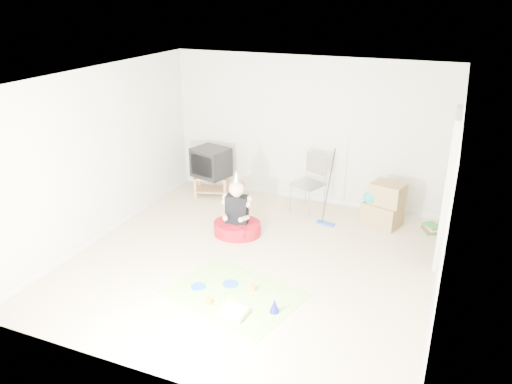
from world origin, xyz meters
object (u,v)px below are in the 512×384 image
at_px(seated_woman, 237,221).
at_px(folding_chair, 308,184).
at_px(crt_tv, 211,162).
at_px(birthday_cake, 234,312).
at_px(cardboard_boxes, 384,205).
at_px(tv_stand, 212,184).

bearing_deg(seated_woman, folding_chair, 59.49).
bearing_deg(crt_tv, folding_chair, 15.42).
bearing_deg(crt_tv, birthday_cake, -43.39).
bearing_deg(folding_chair, birthday_cake, -88.55).
relative_size(crt_tv, seated_woman, 0.58).
relative_size(folding_chair, cardboard_boxes, 1.42).
bearing_deg(cardboard_boxes, birthday_cake, -111.01).
bearing_deg(cardboard_boxes, tv_stand, 179.00).
relative_size(tv_stand, crt_tv, 1.13).
height_order(tv_stand, cardboard_boxes, cardboard_boxes).
height_order(cardboard_boxes, birthday_cake, cardboard_boxes).
relative_size(tv_stand, cardboard_boxes, 0.96).
distance_m(crt_tv, birthday_cake, 3.85).
relative_size(crt_tv, cardboard_boxes, 0.85).
bearing_deg(folding_chair, crt_tv, 179.76).
relative_size(tv_stand, birthday_cake, 2.18).
relative_size(cardboard_boxes, seated_woman, 0.68).
xyz_separation_m(tv_stand, seated_woman, (1.11, -1.30, 0.00)).
height_order(folding_chair, cardboard_boxes, folding_chair).
height_order(tv_stand, birthday_cake, tv_stand).
height_order(crt_tv, folding_chair, folding_chair).
height_order(folding_chair, seated_woman, seated_woman).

